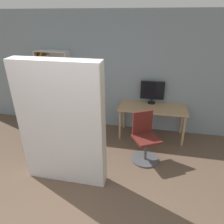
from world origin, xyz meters
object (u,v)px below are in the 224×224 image
Objects in this scene: office_chair at (145,141)px; mattress_near at (62,126)px; monitor at (152,91)px; bookshelf at (53,90)px.

mattress_near is at bearing -144.91° from office_chair.
monitor is 2.43m from bookshelf.
bookshelf is 0.90× the size of mattress_near.
monitor is at bearing 57.86° from mattress_near.
office_chair is 2.68m from bookshelf.
monitor is 0.56× the size of office_chair.
office_chair is 0.46× the size of mattress_near.
monitor is 0.29× the size of bookshelf.
office_chair is 1.63m from mattress_near.
monitor reaches higher than office_chair.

